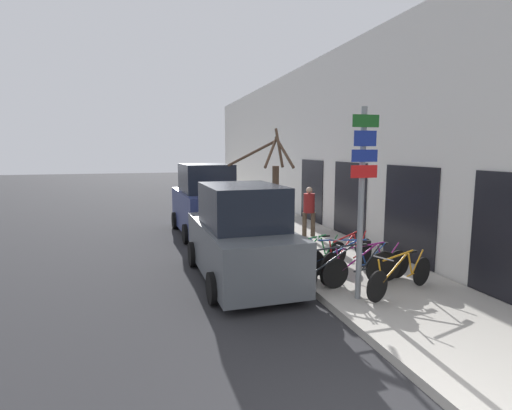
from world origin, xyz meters
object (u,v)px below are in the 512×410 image
bicycle_1 (342,270)px  street_tree (274,194)px  bicycle_2 (368,266)px  bicycle_3 (347,262)px  pedestrian_near (309,208)px  parked_car_0 (241,237)px  signpost (362,195)px  parked_car_1 (205,203)px  bicycle_4 (348,258)px  bicycle_5 (313,256)px  bicycle_0 (401,276)px

bicycle_1 → street_tree: bearing=-0.5°
bicycle_2 → bicycle_3: 0.47m
pedestrian_near → parked_car_0: bearing=-117.9°
signpost → parked_car_1: signpost is taller
signpost → bicycle_4: 2.17m
bicycle_4 → bicycle_5: bearing=15.9°
parked_car_0 → parked_car_1: 5.28m
bicycle_2 → bicycle_5: (-0.78, 1.12, -0.01)m
bicycle_0 → pedestrian_near: 5.52m
signpost → parked_car_1: (-1.85, 7.46, -1.05)m
bicycle_2 → parked_car_1: 7.18m
bicycle_4 → parked_car_1: 6.57m
bicycle_1 → parked_car_1: 7.16m
street_tree → bicycle_4: bearing=-72.0°
signpost → bicycle_3: size_ratio=1.74×
bicycle_4 → pedestrian_near: bearing=-45.1°
bicycle_2 → pedestrian_near: size_ratio=1.39×
bicycle_3 → parked_car_0: (-2.15, 1.08, 0.46)m
bicycle_0 → parked_car_1: (-2.81, 7.43, 0.61)m
bicycle_0 → parked_car_1: size_ratio=0.47×
bicycle_4 → bicycle_5: 0.83m
signpost → bicycle_4: (0.51, 1.35, -1.61)m
bicycle_1 → parked_car_0: (-1.76, 1.63, 0.45)m
bicycle_5 → street_tree: (-0.26, 2.22, 1.26)m
bicycle_5 → parked_car_0: bearing=62.2°
bicycle_1 → pedestrian_near: bearing=-21.0°
bicycle_3 → parked_car_0: bearing=88.1°
bicycle_1 → bicycle_5: size_ratio=1.23×
bicycle_0 → bicycle_2: bicycle_2 is taller
bicycle_0 → bicycle_4: bearing=-2.9°
signpost → parked_car_0: size_ratio=0.83×
bicycle_4 → street_tree: 3.13m
bicycle_1 → bicycle_3: bearing=-41.3°
parked_car_1 → bicycle_5: bearing=-76.4°
bicycle_2 → bicycle_4: size_ratio=1.12×
pedestrian_near → street_tree: bearing=-124.8°
signpost → street_tree: (-0.38, 4.10, -0.40)m
bicycle_2 → bicycle_1: bearing=98.6°
bicycle_4 → signpost: bearing=124.9°
bicycle_1 → bicycle_3: 0.68m
bicycle_3 → bicycle_2: bearing=-111.7°
bicycle_0 → pedestrian_near: pedestrian_near is taller
parked_car_1 → street_tree: street_tree is taller
bicycle_0 → bicycle_2: (-0.30, 0.73, 0.01)m
signpost → bicycle_0: (0.97, 0.03, -1.66)m
pedestrian_near → street_tree: street_tree is taller
street_tree → bicycle_1: bearing=-84.9°
parked_car_0 → street_tree: (1.44, 1.92, 0.77)m
bicycle_5 → parked_car_0: size_ratio=0.47×
signpost → street_tree: signpost is taller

